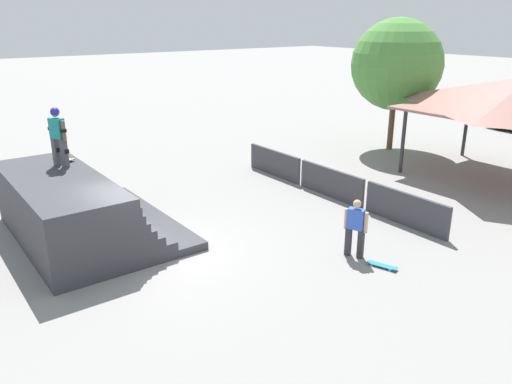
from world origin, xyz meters
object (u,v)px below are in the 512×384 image
object	(u,v)px
bystander_walking	(356,225)
skateboard_on_ground	(383,266)
tree_far_back	(397,65)
skater_on_deck	(58,133)
skateboard_on_deck	(64,159)

from	to	relation	value
bystander_walking	skateboard_on_ground	xyz separation A→B (m)	(0.93, 0.12, -0.85)
tree_far_back	bystander_walking	bearing A→B (deg)	-55.09
skater_on_deck	tree_far_back	xyz separation A→B (m)	(-0.32, 15.86, 1.14)
skateboard_on_deck	bystander_walking	bearing A→B (deg)	12.16
bystander_walking	skateboard_on_deck	bearing A→B (deg)	12.91
bystander_walking	tree_far_back	size ratio (longest dim) A/B	0.26
skater_on_deck	bystander_walking	size ratio (longest dim) A/B	1.09
skater_on_deck	skateboard_on_ground	bearing A→B (deg)	13.73
skater_on_deck	skateboard_on_deck	distance (m)	1.17
skater_on_deck	skateboard_on_ground	world-z (taller)	skater_on_deck
skateboard_on_ground	tree_far_back	distance (m)	13.62
tree_far_back	skateboard_on_deck	bearing A→B (deg)	-91.05
skateboard_on_deck	skateboard_on_ground	xyz separation A→B (m)	(8.39, 5.43, -1.93)
skater_on_deck	skateboard_on_ground	size ratio (longest dim) A/B	2.16
skater_on_deck	skateboard_on_deck	world-z (taller)	skater_on_deck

